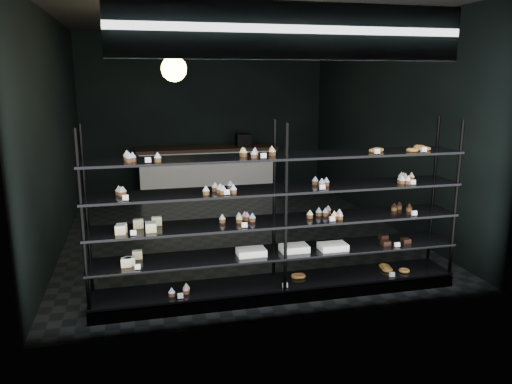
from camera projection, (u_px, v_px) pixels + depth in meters
room at (233, 128)px, 7.46m from camera, size 5.01×6.01×3.20m
display_shelf at (277, 241)px, 5.36m from camera, size 4.00×0.50×1.91m
signage at (294, 31)px, 4.43m from camera, size 3.30×0.05×0.50m
pendant_lamp at (174, 69)px, 6.22m from camera, size 0.32×0.32×0.89m
service_counter at (208, 171)px, 10.07m from camera, size 2.78×0.65×1.23m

